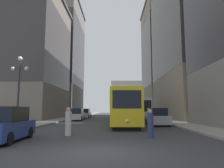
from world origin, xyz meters
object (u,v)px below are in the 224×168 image
object	(u,v)px
parked_car_left_near	(77,115)
parked_car_right_far	(157,117)
parked_car_left_mid	(85,114)
pedestrian_crossing_near	(68,122)
lamp_post_left_near	(19,81)
pedestrian_crossing_far	(150,124)
streetcar	(123,105)
transit_bus	(138,108)
parked_car_left_far	(5,125)

from	to	relation	value
parked_car_left_near	parked_car_right_far	xyz separation A→B (m)	(10.32, -10.06, -0.00)
parked_car_left_mid	pedestrian_crossing_near	size ratio (longest dim) A/B	2.65
parked_car_left_near	parked_car_left_mid	distance (m)	8.61
parked_car_left_near	lamp_post_left_near	world-z (taller)	lamp_post_left_near
pedestrian_crossing_near	pedestrian_crossing_far	distance (m)	5.18
streetcar	parked_car_left_near	world-z (taller)	streetcar
transit_bus	parked_car_left_mid	world-z (taller)	transit_bus
transit_bus	parked_car_left_far	distance (m)	27.56
parked_car_left_mid	parked_car_left_near	bearing A→B (deg)	-89.24
transit_bus	parked_car_left_far	world-z (taller)	transit_bus
transit_bus	parked_car_left_mid	bearing A→B (deg)	156.00
pedestrian_crossing_far	parked_car_left_near	bearing A→B (deg)	-131.05
pedestrian_crossing_near	lamp_post_left_near	xyz separation A→B (m)	(-4.74, 2.98, 3.11)
parked_car_left_mid	parked_car_right_far	size ratio (longest dim) A/B	1.05
parked_car_right_far	pedestrian_crossing_far	xyz separation A→B (m)	(-2.36, -9.64, -0.07)
transit_bus	parked_car_left_near	xyz separation A→B (m)	(-10.01, -4.45, -1.10)
parked_car_left_near	parked_car_right_far	world-z (taller)	same
parked_car_left_far	pedestrian_crossing_near	distance (m)	3.68
streetcar	transit_bus	world-z (taller)	streetcar
parked_car_left_near	lamp_post_left_near	xyz separation A→B (m)	(-1.90, -15.89, 3.11)
lamp_post_left_near	pedestrian_crossing_far	bearing A→B (deg)	-21.13
streetcar	parked_car_left_mid	xyz separation A→B (m)	(-6.67, 18.80, -1.26)
parked_car_left_near	pedestrian_crossing_far	xyz separation A→B (m)	(7.96, -19.70, -0.07)
parked_car_left_near	parked_car_left_mid	xyz separation A→B (m)	(0.00, 8.61, -0.00)
parked_car_left_mid	pedestrian_crossing_far	bearing A→B (deg)	-73.52
parked_car_left_mid	lamp_post_left_near	xyz separation A→B (m)	(-1.90, -24.50, 3.11)
streetcar	pedestrian_crossing_far	distance (m)	9.69
transit_bus	pedestrian_crossing_near	size ratio (longest dim) A/B	6.39
parked_car_right_far	lamp_post_left_near	world-z (taller)	lamp_post_left_near
transit_bus	streetcar	bearing A→B (deg)	-104.28
transit_bus	parked_car_left_mid	distance (m)	10.90
parked_car_left_far	pedestrian_crossing_near	world-z (taller)	parked_car_left_far
parked_car_left_near	parked_car_right_far	bearing A→B (deg)	-46.35
transit_bus	parked_car_right_far	size ratio (longest dim) A/B	2.54
parked_car_left_near	pedestrian_crossing_near	size ratio (longest dim) A/B	2.78
streetcar	parked_car_left_mid	bearing A→B (deg)	108.79
parked_car_left_mid	parked_car_right_far	distance (m)	21.33
pedestrian_crossing_near	pedestrian_crossing_far	size ratio (longest dim) A/B	1.08
transit_bus	pedestrian_crossing_far	world-z (taller)	transit_bus
transit_bus	pedestrian_crossing_far	distance (m)	24.26
parked_car_left_mid	pedestrian_crossing_far	world-z (taller)	parked_car_left_mid
parked_car_right_far	streetcar	bearing A→B (deg)	-0.47
streetcar	lamp_post_left_near	xyz separation A→B (m)	(-8.57, -5.70, 1.85)
parked_car_left_near	parked_car_right_far	size ratio (longest dim) A/B	1.10
streetcar	parked_car_left_far	size ratio (longest dim) A/B	2.90
streetcar	parked_car_left_near	size ratio (longest dim) A/B	2.56
streetcar	pedestrian_crossing_far	world-z (taller)	streetcar
transit_bus	pedestrian_crossing_near	xyz separation A→B (m)	(-7.17, -23.32, -1.11)
parked_car_left_far	lamp_post_left_near	world-z (taller)	lamp_post_left_near
parked_car_left_near	parked_car_left_mid	size ratio (longest dim) A/B	1.05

